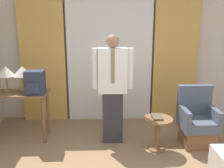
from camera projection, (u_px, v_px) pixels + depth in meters
wall_back at (109, 51)px, 4.87m from camera, size 10.00×0.06×2.70m
curtain_sheer_center at (110, 55)px, 4.76m from camera, size 1.62×0.06×2.58m
curtain_drape_left at (43, 55)px, 4.72m from camera, size 0.85×0.06×2.58m
curtain_drape_right at (175, 55)px, 4.80m from camera, size 0.85×0.06×2.58m
desk at (15, 101)px, 4.07m from camera, size 1.08×0.46×0.80m
table_lamp_left at (6, 72)px, 4.01m from camera, size 0.29×0.29×0.42m
table_lamp_right at (22, 72)px, 4.02m from camera, size 0.29×0.29×0.42m
backpack at (35, 83)px, 3.92m from camera, size 0.28×0.27×0.37m
person at (113, 86)px, 3.89m from camera, size 0.64×0.21×1.73m
armchair at (197, 123)px, 3.96m from camera, size 0.55×0.54×0.92m
side_table at (158, 128)px, 3.75m from camera, size 0.44×0.44×0.52m
book at (157, 117)px, 3.72m from camera, size 0.14×0.25×0.03m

